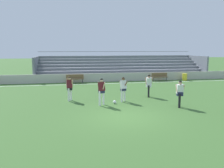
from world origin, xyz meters
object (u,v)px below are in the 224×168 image
Objects in this scene: trash_bin at (185,77)px; player_white_deep_cover at (149,84)px; player_white_wide_left at (123,87)px; player_dark_on_ball at (102,89)px; player_white_wide_right at (180,92)px; bleacher_stand at (122,66)px; bench_near_bin at (160,76)px; player_dark_overlapping at (70,86)px; soccer_ball at (115,102)px; bench_centre_sideline at (75,78)px.

player_white_deep_cover reaches higher than trash_bin.
player_dark_on_ball is at bearing -154.88° from player_white_wide_left.
player_white_wide_left is at bearing 144.67° from player_white_wide_right.
bleacher_stand is 5.29m from bench_near_bin.
player_white_wide_left is at bearing -14.61° from player_dark_overlapping.
player_white_deep_cover reaches higher than soccer_ball.
player_white_deep_cover is at bearing 29.79° from soccer_ball.
bench_near_bin is at bearing 51.56° from player_dark_on_ball.
player_white_deep_cover is at bearing 27.89° from player_white_wide_left.
bench_near_bin is at bearing 178.88° from trash_bin.
player_white_deep_cover reaches higher than bench_centre_sideline.
player_white_wide_right reaches higher than bench_centre_sideline.
trash_bin is 13.88m from soccer_ball.
trash_bin is 0.47× the size of player_dark_overlapping.
player_white_deep_cover is (-0.70, -12.00, -0.40)m from bleacher_stand.
bleacher_stand is 7.13m from bench_centre_sideline.
player_white_wide_left reaches higher than trash_bin.
bleacher_stand is at bearing 86.66° from player_white_deep_cover.
player_dark_on_ball is 1.04× the size of player_white_wide_right.
player_white_wide_right is at bearing -35.33° from player_white_wide_left.
player_white_wide_left is 7.60× the size of soccer_ball.
player_dark_overlapping is at bearing -177.53° from player_white_deep_cover.
bench_centre_sideline is at bearing 122.73° from player_white_deep_cover.
player_white_deep_cover is at bearing -131.62° from trash_bin.
player_white_wide_left reaches higher than player_white_deep_cover.
player_dark_overlapping is (-5.75, -0.25, 0.01)m from player_white_deep_cover.
player_white_wide_left is 1.00× the size of player_dark_overlapping.
bench_centre_sideline is 9.97m from soccer_ball.
bench_near_bin is 1.08× the size of player_dark_overlapping.
bleacher_stand is 93.31× the size of soccer_ball.
bench_near_bin is 1.08× the size of player_white_wide_left.
player_white_deep_cover is 0.99× the size of player_dark_overlapping.
player_white_wide_left is 1.01× the size of player_white_deep_cover.
player_white_wide_left is 1.23m from soccer_ball.
bench_near_bin is 9.28m from bench_centre_sideline.
player_dark_on_ball is (-10.87, -9.88, 0.63)m from trash_bin.
bench_near_bin is 12.88m from player_dark_overlapping.
player_dark_overlapping is (-3.54, 0.92, 0.00)m from player_white_wide_left.
player_dark_on_ball is at bearing -164.43° from soccer_ball.
player_dark_on_ball is (-4.48, -13.90, -0.37)m from bleacher_stand.
bleacher_stand is at bearing 77.53° from player_white_wide_left.
bench_near_bin is 1.05× the size of player_dark_on_ball.
player_white_deep_cover is 3.40m from player_white_wide_right.
bleacher_stand reaches higher than trash_bin.
trash_bin is (2.98, -0.06, -0.15)m from bench_near_bin.
bench_centre_sideline is at bearing 180.00° from bench_near_bin.
player_white_deep_cover is 5.75m from player_dark_overlapping.
bleacher_stand reaches higher than player_dark_on_ball.
bench_centre_sideline is 1.08× the size of player_dark_overlapping.
bench_near_bin is at bearing 40.05° from player_dark_overlapping.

